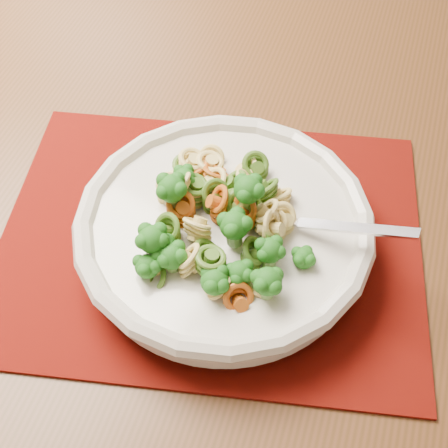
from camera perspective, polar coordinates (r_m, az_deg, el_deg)
The scene contains 5 objects.
dining_table at distance 0.80m, azimuth 1.42°, elevation 1.80°, with size 1.48×1.16×0.71m.
placemat at distance 0.63m, azimuth -1.24°, elevation -1.33°, with size 0.42×0.33×0.00m, color #650E04.
pasta_bowl at distance 0.60m, azimuth -0.00°, elevation -0.48°, with size 0.29×0.29×0.05m.
pasta_broccoli_heap at distance 0.59m, azimuth 0.00°, elevation 0.36°, with size 0.24×0.24×0.06m, color #DEC76E, non-canonical shape.
fork at distance 0.59m, azimuth 4.68°, elevation 0.32°, with size 0.19×0.02×0.01m, color silver, non-canonical shape.
Camera 1 is at (1.05, -0.73, 1.22)m, focal length 50.00 mm.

